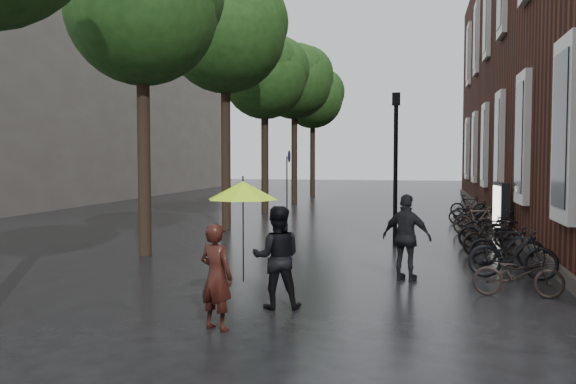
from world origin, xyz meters
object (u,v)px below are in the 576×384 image
(parked_bicycles, at_px, (486,226))
(ad_lightbox, at_px, (501,209))
(person_black, at_px, (277,257))
(pedestrian_walking, at_px, (407,238))
(lamp_post, at_px, (396,153))
(person_burgundy, at_px, (216,277))

(parked_bicycles, height_order, ad_lightbox, ad_lightbox)
(person_black, xyz_separation_m, ad_lightbox, (4.75, 10.30, 0.01))
(pedestrian_walking, bearing_deg, parked_bicycles, -89.02)
(pedestrian_walking, distance_m, lamp_post, 5.23)
(pedestrian_walking, relative_size, parked_bicycles, 0.11)
(ad_lightbox, xyz_separation_m, lamp_post, (-3.15, -2.65, 1.74))
(parked_bicycles, height_order, lamp_post, lamp_post)
(person_burgundy, height_order, parked_bicycles, person_burgundy)
(parked_bicycles, xyz_separation_m, lamp_post, (-2.59, -1.31, 2.13))
(pedestrian_walking, height_order, parked_bicycles, pedestrian_walking)
(person_burgundy, bearing_deg, parked_bicycles, -93.04)
(person_black, relative_size, parked_bicycles, 0.11)
(person_burgundy, bearing_deg, person_black, -90.38)
(pedestrian_walking, distance_m, parked_bicycles, 6.61)
(pedestrian_walking, bearing_deg, person_black, 73.47)
(person_black, height_order, ad_lightbox, ad_lightbox)
(person_burgundy, height_order, ad_lightbox, ad_lightbox)
(person_burgundy, relative_size, lamp_post, 0.36)
(person_burgundy, relative_size, pedestrian_walking, 0.88)
(pedestrian_walking, relative_size, lamp_post, 0.41)
(person_burgundy, xyz_separation_m, pedestrian_walking, (2.60, 4.12, 0.10))
(person_black, distance_m, pedestrian_walking, 3.40)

